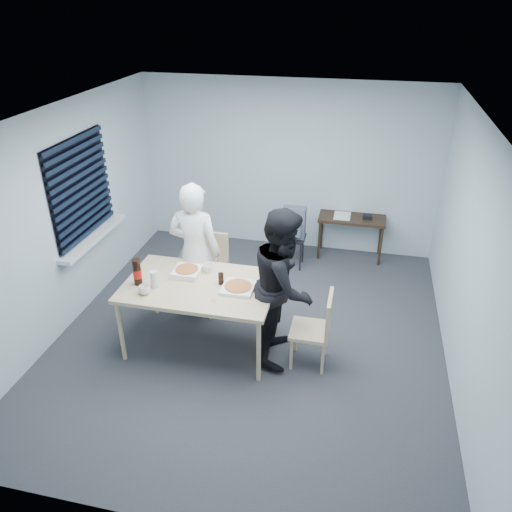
% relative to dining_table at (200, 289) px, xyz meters
% --- Properties ---
extents(room, '(5.00, 5.00, 5.00)m').
position_rel_dining_table_xyz_m(room, '(-1.68, 0.69, 0.69)').
color(room, '#2B2B30').
rests_on(room, ground).
extents(dining_table, '(1.67, 1.06, 0.81)m').
position_rel_dining_table_xyz_m(dining_table, '(0.00, 0.00, 0.00)').
color(dining_table, beige).
rests_on(dining_table, ground).
extents(chair_far, '(0.42, 0.42, 0.89)m').
position_rel_dining_table_xyz_m(chair_far, '(-0.20, 1.05, -0.24)').
color(chair_far, beige).
rests_on(chair_far, ground).
extents(chair_right, '(0.42, 0.42, 0.89)m').
position_rel_dining_table_xyz_m(chair_right, '(1.34, -0.06, -0.24)').
color(chair_right, beige).
rests_on(chair_right, ground).
extents(person_white, '(0.65, 0.42, 1.77)m').
position_rel_dining_table_xyz_m(person_white, '(-0.24, 0.58, 0.13)').
color(person_white, white).
rests_on(person_white, ground).
extents(person_black, '(0.47, 0.86, 1.77)m').
position_rel_dining_table_xyz_m(person_black, '(0.93, 0.06, 0.13)').
color(person_black, black).
rests_on(person_black, ground).
extents(side_table, '(0.99, 0.44, 0.66)m').
position_rel_dining_table_xyz_m(side_table, '(1.54, 2.57, -0.17)').
color(side_table, '#352519').
rests_on(side_table, ground).
extents(stool, '(0.35, 0.35, 0.48)m').
position_rel_dining_table_xyz_m(stool, '(0.73, 2.08, -0.38)').
color(stool, black).
rests_on(stool, ground).
extents(backpack, '(0.33, 0.24, 0.46)m').
position_rel_dining_table_xyz_m(backpack, '(0.73, 2.07, -0.05)').
color(backpack, slate).
rests_on(backpack, stool).
extents(pizza_box_a, '(0.30, 0.30, 0.08)m').
position_rel_dining_table_xyz_m(pizza_box_a, '(-0.21, 0.18, 0.09)').
color(pizza_box_a, white).
rests_on(pizza_box_a, dining_table).
extents(pizza_box_b, '(0.35, 0.35, 0.05)m').
position_rel_dining_table_xyz_m(pizza_box_b, '(0.44, -0.00, 0.08)').
color(pizza_box_b, white).
rests_on(pizza_box_b, dining_table).
extents(mug_a, '(0.17, 0.17, 0.10)m').
position_rel_dining_table_xyz_m(mug_a, '(-0.51, -0.31, 0.11)').
color(mug_a, white).
rests_on(mug_a, dining_table).
extents(mug_b, '(0.10, 0.10, 0.09)m').
position_rel_dining_table_xyz_m(mug_b, '(0.01, 0.28, 0.10)').
color(mug_b, white).
rests_on(mug_b, dining_table).
extents(cola_glass, '(0.07, 0.07, 0.13)m').
position_rel_dining_table_xyz_m(cola_glass, '(0.23, 0.06, 0.13)').
color(cola_glass, black).
rests_on(cola_glass, dining_table).
extents(soda_bottle, '(0.10, 0.10, 0.30)m').
position_rel_dining_table_xyz_m(soda_bottle, '(-0.66, -0.14, 0.21)').
color(soda_bottle, black).
rests_on(soda_bottle, dining_table).
extents(plastic_cups, '(0.11, 0.11, 0.20)m').
position_rel_dining_table_xyz_m(plastic_cups, '(-0.46, -0.16, 0.16)').
color(plastic_cups, silver).
rests_on(plastic_cups, dining_table).
extents(rubber_band, '(0.06, 0.06, 0.00)m').
position_rel_dining_table_xyz_m(rubber_band, '(0.25, -0.27, 0.06)').
color(rubber_band, red).
rests_on(rubber_band, dining_table).
extents(papers, '(0.28, 0.36, 0.01)m').
position_rel_dining_table_xyz_m(papers, '(1.39, 2.58, -0.09)').
color(papers, white).
rests_on(papers, side_table).
extents(black_box, '(0.13, 0.10, 0.05)m').
position_rel_dining_table_xyz_m(black_box, '(1.76, 2.56, -0.06)').
color(black_box, black).
rests_on(black_box, side_table).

